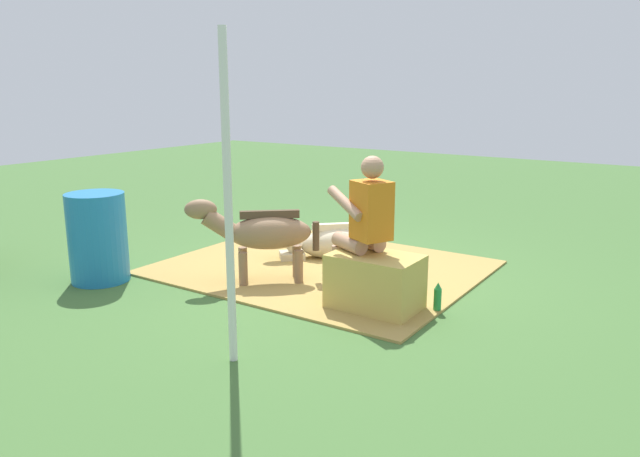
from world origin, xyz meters
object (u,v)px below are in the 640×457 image
object	(u,v)px
person_seated	(364,223)
water_barrel	(98,237)
soda_bottle	(438,298)
pony_lying	(329,243)
tent_pole_left	(228,203)
pony_standing	(261,233)
hay_bale	(375,283)

from	to	relation	value
person_seated	water_barrel	size ratio (longest dim) A/B	1.51
person_seated	soda_bottle	size ratio (longest dim) A/B	4.95
water_barrel	person_seated	bearing A→B (deg)	-161.45
pony_lying	tent_pole_left	bearing A→B (deg)	108.30
water_barrel	pony_standing	bearing A→B (deg)	-149.18
soda_bottle	water_barrel	xyz separation A→B (m)	(3.29, 1.09, 0.33)
hay_bale	pony_lying	distance (m)	1.73
pony_standing	pony_lying	size ratio (longest dim) A/B	0.96
hay_bale	pony_standing	xyz separation A→B (m)	(1.34, -0.04, 0.27)
pony_lying	tent_pole_left	world-z (taller)	tent_pole_left
water_barrel	soda_bottle	bearing A→B (deg)	-161.62
pony_standing	tent_pole_left	xyz separation A→B (m)	(-0.96, 1.52, 0.65)
person_seated	water_barrel	world-z (taller)	person_seated
soda_bottle	water_barrel	size ratio (longest dim) A/B	0.31
pony_standing	tent_pole_left	bearing A→B (deg)	122.32
person_seated	pony_standing	distance (m)	1.21
soda_bottle	water_barrel	bearing A→B (deg)	18.38
pony_lying	soda_bottle	bearing A→B (deg)	152.17
pony_standing	water_barrel	bearing A→B (deg)	30.82
person_seated	soda_bottle	xyz separation A→B (m)	(-0.65, -0.21, -0.64)
soda_bottle	tent_pole_left	distance (m)	2.21
hay_bale	pony_standing	bearing A→B (deg)	-1.55
hay_bale	pony_lying	bearing A→B (deg)	-43.35
water_barrel	hay_bale	bearing A→B (deg)	-163.41
person_seated	tent_pole_left	distance (m)	1.61
water_barrel	pony_lying	bearing A→B (deg)	-127.25
soda_bottle	tent_pole_left	bearing A→B (deg)	63.58
pony_standing	pony_lying	distance (m)	1.20
tent_pole_left	soda_bottle	bearing A→B (deg)	-116.42
person_seated	pony_lying	bearing A→B (deg)	-45.83
tent_pole_left	person_seated	bearing A→B (deg)	-98.02
soda_bottle	tent_pole_left	size ratio (longest dim) A/B	0.12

